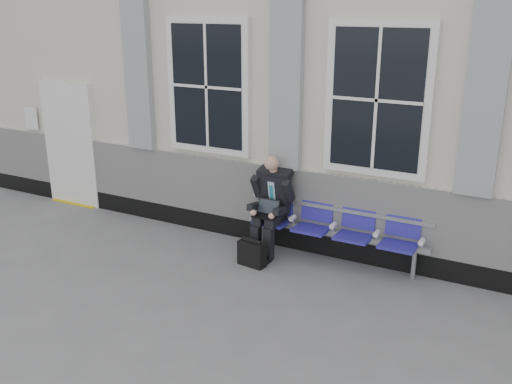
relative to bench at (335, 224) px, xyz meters
The scene contains 5 objects.
ground 1.44m from the bench, 86.19° to the right, with size 70.00×70.00×0.00m, color slate.
station_building 2.72m from the bench, 88.13° to the left, with size 14.40×4.40×4.49m.
bench is the anchor object (origin of this frame).
businessman 0.93m from the bench, behind, with size 0.57×0.77×1.43m.
briefcase 1.20m from the bench, 144.65° to the right, with size 0.40×0.21×0.39m.
Camera 1 is at (2.33, -5.54, 3.41)m, focal length 40.00 mm.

